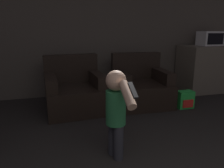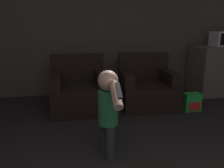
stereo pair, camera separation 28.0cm
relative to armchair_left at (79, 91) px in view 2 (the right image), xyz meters
The scene contains 6 objects.
wall_back 1.38m from the armchair_left, 61.99° to the left, with size 8.40×0.05×2.60m.
armchair_left is the anchor object (origin of this frame).
armchair_right 1.13m from the armchair_left, ahead, with size 0.93×0.92×0.86m.
person_toddler 1.53m from the armchair_left, 80.40° to the right, with size 0.20×0.60×0.89m.
toy_backpack 1.81m from the armchair_left, 13.31° to the right, with size 0.26×0.19×0.29m.
kitchen_counter 2.94m from the armchair_left, ahead, with size 1.29×0.68×0.94m.
Camera 2 is at (-0.49, 0.21, 1.26)m, focal length 35.00 mm.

